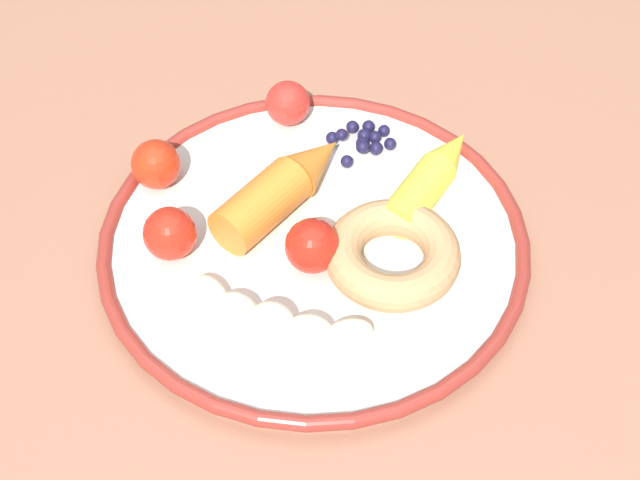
% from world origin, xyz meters
% --- Properties ---
extents(dining_table, '(0.94, 0.97, 0.75)m').
position_xyz_m(dining_table, '(0.00, 0.00, 0.66)').
color(dining_table, '#9B664E').
rests_on(dining_table, ground_plane).
extents(plate, '(0.34, 0.34, 0.02)m').
position_xyz_m(plate, '(0.03, -0.00, 0.76)').
color(plate, beige).
rests_on(plate, dining_table).
extents(banana, '(0.07, 0.14, 0.03)m').
position_xyz_m(banana, '(-0.05, 0.03, 0.78)').
color(banana, beige).
rests_on(banana, plate).
extents(carrot_orange, '(0.13, 0.11, 0.04)m').
position_xyz_m(carrot_orange, '(0.07, 0.03, 0.78)').
color(carrot_orange, orange).
rests_on(carrot_orange, plate).
extents(carrot_yellow, '(0.12, 0.09, 0.03)m').
position_xyz_m(carrot_yellow, '(0.09, -0.09, 0.78)').
color(carrot_yellow, yellow).
rests_on(carrot_yellow, plate).
extents(donut, '(0.15, 0.15, 0.03)m').
position_xyz_m(donut, '(0.01, -0.06, 0.78)').
color(donut, tan).
rests_on(donut, plate).
extents(blueberry_pile, '(0.05, 0.06, 0.02)m').
position_xyz_m(blueberry_pile, '(0.14, -0.04, 0.77)').
color(blueberry_pile, '#191638').
rests_on(blueberry_pile, plate).
extents(tomato_near, '(0.04, 0.04, 0.04)m').
position_xyz_m(tomato_near, '(0.01, -0.00, 0.79)').
color(tomato_near, red).
rests_on(tomato_near, plate).
extents(tomato_mid, '(0.04, 0.04, 0.04)m').
position_xyz_m(tomato_mid, '(0.17, 0.03, 0.78)').
color(tomato_mid, red).
rests_on(tomato_mid, plate).
extents(tomato_far, '(0.04, 0.04, 0.04)m').
position_xyz_m(tomato_far, '(0.02, 0.11, 0.79)').
color(tomato_far, red).
rests_on(tomato_far, plate).
extents(tomato_extra, '(0.04, 0.04, 0.04)m').
position_xyz_m(tomato_extra, '(0.09, 0.13, 0.79)').
color(tomato_extra, red).
rests_on(tomato_extra, plate).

